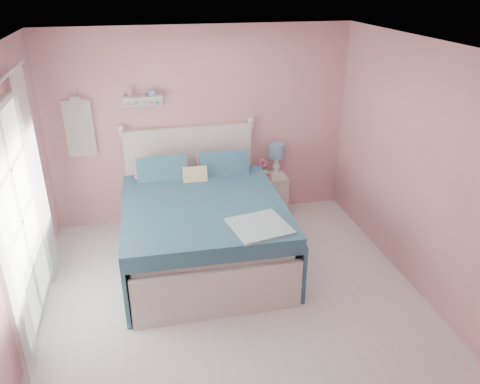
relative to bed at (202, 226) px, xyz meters
name	(u,v)px	position (x,y,z in m)	size (l,w,h in m)	color
floor	(238,312)	(0.20, -1.11, -0.43)	(4.50, 4.50, 0.00)	silver
room_shell	(237,170)	(0.20, -1.11, 1.15)	(4.50, 4.50, 4.50)	#D08486
bed	(202,226)	(0.00, 0.00, 0.00)	(1.83, 2.30, 1.33)	silver
nightstand	(271,195)	(1.12, 0.92, -0.13)	(0.41, 0.41, 0.59)	beige
table_lamp	(277,153)	(1.21, 1.01, 0.47)	(0.22, 0.22, 0.44)	white
vase	(263,171)	(0.99, 0.94, 0.24)	(0.14, 0.14, 0.15)	silver
teacup	(268,177)	(1.03, 0.81, 0.20)	(0.09, 0.09, 0.07)	#CF8B8D
roses	(263,164)	(0.99, 0.93, 0.35)	(0.14, 0.11, 0.12)	#D34882
wall_shelf	(142,99)	(-0.55, 1.08, 1.30)	(0.50, 0.15, 0.25)	silver
hanging_dress	(80,129)	(-1.35, 1.07, 0.97)	(0.34, 0.03, 0.72)	white
french_door	(20,222)	(-1.77, -0.71, 0.65)	(0.04, 1.32, 2.16)	silver
curtain_near	(5,255)	(-1.72, -1.45, 0.75)	(0.04, 0.40, 2.32)	white
curtain_far	(37,180)	(-1.72, 0.04, 0.75)	(0.04, 0.40, 2.32)	white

